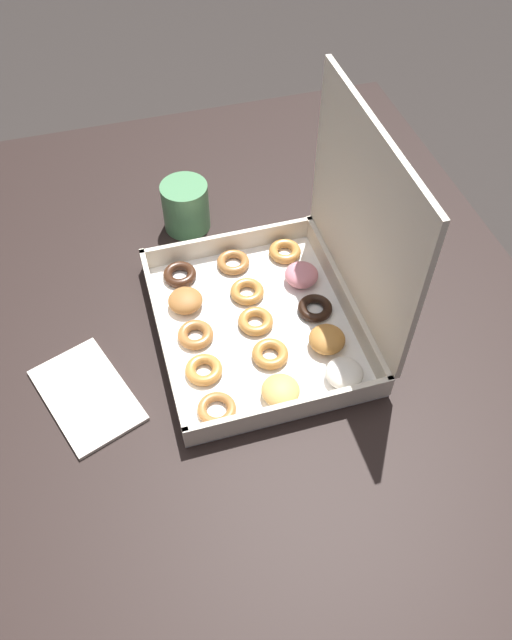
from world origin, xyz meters
TOP-DOWN VIEW (x-y plane):
  - ground_plane at (0.00, 0.00)m, footprint 8.00×8.00m
  - dining_table at (0.00, 0.00)m, footprint 1.18×0.85m
  - donut_box at (0.00, 0.03)m, footprint 0.34×0.29m
  - coffee_mug at (-0.25, -0.07)m, footprint 0.08×0.08m
  - paper_napkin at (0.05, -0.28)m, footprint 0.19×0.15m

SIDE VIEW (x-z plane):
  - ground_plane at x=0.00m, z-range 0.00..0.00m
  - dining_table at x=0.00m, z-range 0.27..0.99m
  - paper_napkin at x=0.05m, z-range 0.73..0.73m
  - coffee_mug at x=-0.25m, z-range 0.73..0.81m
  - donut_box at x=0.00m, z-range 0.63..0.95m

